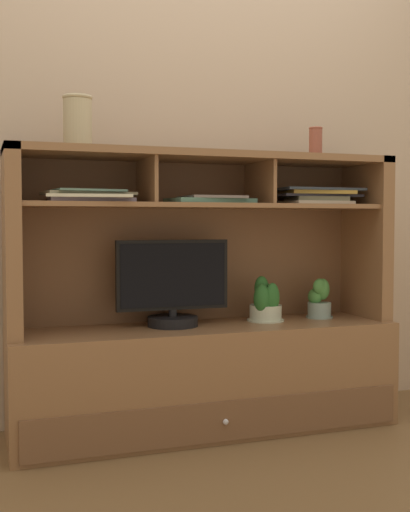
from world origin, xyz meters
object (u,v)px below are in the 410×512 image
media_console (204,346)px  magazine_stack_centre (211,200)px  tv_monitor (173,288)px  magazine_stack_right (89,196)px  accent_vase (316,142)px  ceramic_vase (78,122)px  magazine_stack_left (315,196)px  potted_fern (319,301)px  potted_orchid (265,303)px

media_console → magazine_stack_centre: media_console is taller
tv_monitor → magazine_stack_right: (-0.37, -0.06, 0.39)m
magazine_stack_right → accent_vase: 1.09m
ceramic_vase → magazine_stack_left: bearing=0.7°
potted_fern → magazine_stack_right: magazine_stack_right is taller
ceramic_vase → accent_vase: (1.09, 0.01, -0.04)m
potted_fern → magazine_stack_centre: size_ratio=0.50×
tv_monitor → accent_vase: 0.95m
tv_monitor → ceramic_vase: (-0.40, -0.01, 0.69)m
media_console → tv_monitor: 0.30m
magazine_stack_centre → magazine_stack_right: size_ratio=0.99×
media_console → ceramic_vase: 1.10m
tv_monitor → ceramic_vase: bearing=-178.0°
tv_monitor → potted_orchid: bearing=-0.8°
potted_orchid → media_console: bearing=-179.6°
potted_orchid → magazine_stack_centre: (-0.28, -0.05, 0.47)m
magazine_stack_left → ceramic_vase: ceramic_vase is taller
media_console → potted_orchid: bearing=0.4°
potted_orchid → magazine_stack_right: bearing=-175.9°
tv_monitor → potted_orchid: tv_monitor is taller
magazine_stack_left → magazine_stack_right: (-1.06, -0.06, -0.02)m
magazine_stack_centre → magazine_stack_right: 0.52m
potted_orchid → potted_fern: 0.29m
tv_monitor → potted_fern: 0.73m
magazine_stack_centre → ceramic_vase: 0.64m
potted_orchid → magazine_stack_left: magazine_stack_left is taller
tv_monitor → magazine_stack_right: magazine_stack_right is taller
magazine_stack_right → accent_vase: accent_vase is taller
magazine_stack_left → magazine_stack_right: 1.06m
potted_orchid → potted_fern: bearing=2.9°
media_console → magazine_stack_right: bearing=-173.8°
media_console → tv_monitor: (-0.14, 0.01, 0.26)m
potted_fern → ceramic_vase: ceramic_vase is taller
media_console → potted_fern: size_ratio=8.98×
magazine_stack_right → ceramic_vase: bearing=127.0°
potted_fern → accent_vase: 0.74m
potted_orchid → ceramic_vase: size_ratio=0.97×
ceramic_vase → accent_vase: bearing=0.6°
potted_orchid → magazine_stack_centre: size_ratio=0.55×
magazine_stack_centre → ceramic_vase: bearing=175.4°
potted_orchid → magazine_stack_left: (0.26, 0.01, 0.49)m
magazine_stack_left → accent_vase: 0.25m
tv_monitor → ceramic_vase: 0.80m
media_console → accent_vase: 1.07m
media_console → potted_fern: bearing=1.6°
magazine_stack_left → magazine_stack_right: bearing=-176.6°
potted_fern → magazine_stack_left: bearing=-164.2°
potted_fern → accent_vase: (-0.03, -0.01, 0.74)m
potted_fern → accent_vase: accent_vase is taller
magazine_stack_left → magazine_stack_centre: (-0.54, -0.06, -0.03)m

